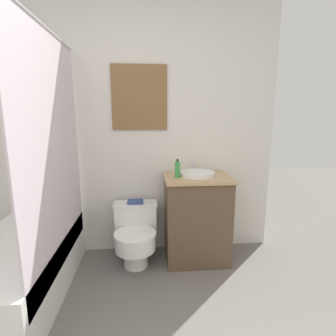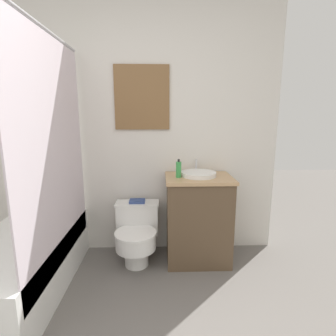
{
  "view_description": "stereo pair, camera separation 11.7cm",
  "coord_description": "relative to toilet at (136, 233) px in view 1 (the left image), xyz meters",
  "views": [
    {
      "loc": [
        0.28,
        -0.57,
        1.4
      ],
      "look_at": [
        0.46,
        1.58,
        0.96
      ],
      "focal_mm": 28.0,
      "sensor_mm": 36.0,
      "label": 1
    },
    {
      "loc": [
        0.39,
        -0.58,
        1.4
      ],
      "look_at": [
        0.46,
        1.58,
        0.96
      ],
      "focal_mm": 28.0,
      "sensor_mm": 36.0,
      "label": 2
    }
  ],
  "objects": [
    {
      "name": "wall_back",
      "position": [
        -0.16,
        0.3,
        0.96
      ],
      "size": [
        3.13,
        0.07,
        2.5
      ],
      "color": "silver",
      "rests_on": "ground_plane"
    },
    {
      "name": "vanity",
      "position": [
        0.59,
        0.02,
        0.12
      ],
      "size": [
        0.62,
        0.47,
        0.84
      ],
      "color": "brown",
      "rests_on": "ground_plane"
    },
    {
      "name": "soap_bottle",
      "position": [
        0.4,
        -0.0,
        0.61
      ],
      "size": [
        0.05,
        0.05,
        0.17
      ],
      "color": "green",
      "rests_on": "vanity"
    },
    {
      "name": "toilet",
      "position": [
        0.0,
        0.0,
        0.0
      ],
      "size": [
        0.42,
        0.53,
        0.56
      ],
      "color": "white",
      "rests_on": "ground_plane"
    },
    {
      "name": "shower_area",
      "position": [
        -0.86,
        -0.41,
        -0.02
      ],
      "size": [
        0.7,
        1.37,
        1.98
      ],
      "color": "white",
      "rests_on": "ground_plane"
    },
    {
      "name": "sink",
      "position": [
        0.59,
        0.04,
        0.56
      ],
      "size": [
        0.33,
        0.36,
        0.13
      ],
      "color": "white",
      "rests_on": "vanity"
    },
    {
      "name": "book_on_tank",
      "position": [
        -0.0,
        0.13,
        0.27
      ],
      "size": [
        0.15,
        0.12,
        0.02
      ],
      "color": "#33477F",
      "rests_on": "toilet"
    }
  ]
}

